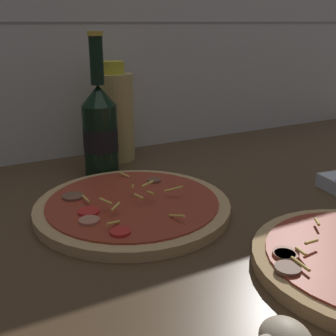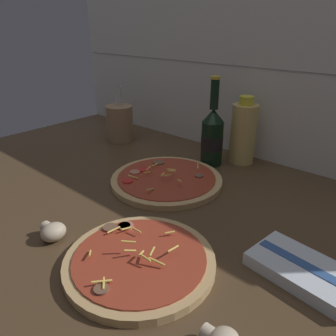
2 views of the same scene
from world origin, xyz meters
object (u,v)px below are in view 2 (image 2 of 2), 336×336
at_px(pizza_near, 140,260).
at_px(utensil_crock, 120,122).
at_px(mushroom_right, 53,231).
at_px(pizza_far, 166,180).
at_px(dish_towel, 304,271).
at_px(beer_bottle, 212,136).
at_px(oil_bottle, 243,133).

height_order(pizza_near, utensil_crock, utensil_crock).
bearing_deg(mushroom_right, pizza_far, 89.35).
xyz_separation_m(mushroom_right, dish_towel, (0.41, 0.22, -0.01)).
relative_size(pizza_near, mushroom_right, 5.03).
xyz_separation_m(pizza_far, beer_bottle, (0.02, 0.19, 0.08)).
distance_m(mushroom_right, dish_towel, 0.47).
bearing_deg(pizza_near, pizza_far, 123.13).
distance_m(oil_bottle, utensil_crock, 0.45).
relative_size(oil_bottle, dish_towel, 1.08).
bearing_deg(beer_bottle, oil_bottle, 51.68).
bearing_deg(pizza_far, dish_towel, -15.50).
distance_m(pizza_near, beer_bottle, 0.50).
bearing_deg(utensil_crock, dish_towel, -19.16).
xyz_separation_m(pizza_far, dish_towel, (0.41, -0.11, 0.00)).
relative_size(mushroom_right, dish_towel, 0.28).
bearing_deg(dish_towel, pizza_near, -144.85).
distance_m(pizza_near, mushroom_right, 0.19).
relative_size(pizza_far, dish_towel, 1.58).
distance_m(pizza_near, utensil_crock, 0.69).
height_order(pizza_near, oil_bottle, oil_bottle).
bearing_deg(oil_bottle, dish_towel, -48.35).
distance_m(pizza_far, dish_towel, 0.43).
bearing_deg(pizza_far, mushroom_right, -90.65).
bearing_deg(mushroom_right, oil_bottle, 82.34).
distance_m(beer_bottle, mushroom_right, 0.53).
bearing_deg(dish_towel, utensil_crock, 160.84).
height_order(beer_bottle, utensil_crock, beer_bottle).
bearing_deg(utensil_crock, pizza_far, -23.16).
relative_size(beer_bottle, dish_towel, 1.39).
distance_m(oil_bottle, mushroom_right, 0.61).
xyz_separation_m(oil_bottle, dish_towel, (0.33, -0.38, -0.08)).
bearing_deg(beer_bottle, pizza_near, -70.52).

